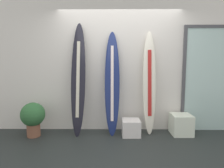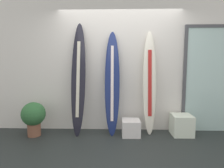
# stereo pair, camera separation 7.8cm
# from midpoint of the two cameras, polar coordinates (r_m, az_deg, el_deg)

# --- Properties ---
(ground) EXTENTS (8.00, 8.00, 0.04)m
(ground) POSITION_cam_midpoint_polar(r_m,az_deg,el_deg) (3.16, 2.05, -21.04)
(ground) COLOR #252A29
(wall_back) EXTENTS (7.20, 0.20, 2.80)m
(wall_back) POSITION_cam_midpoint_polar(r_m,az_deg,el_deg) (4.10, 1.62, 5.96)
(wall_back) COLOR silver
(wall_back) RESTS_ON ground
(surfboard_charcoal) EXTENTS (0.30, 0.47, 2.22)m
(surfboard_charcoal) POSITION_cam_midpoint_polar(r_m,az_deg,el_deg) (3.82, -10.59, 1.47)
(surfboard_charcoal) COLOR black
(surfboard_charcoal) RESTS_ON ground
(surfboard_navy) EXTENTS (0.30, 0.42, 2.06)m
(surfboard_navy) POSITION_cam_midpoint_polar(r_m,az_deg,el_deg) (3.80, -0.54, 0.28)
(surfboard_navy) COLOR navy
(surfboard_navy) RESTS_ON ground
(surfboard_ivory) EXTENTS (0.27, 0.31, 2.06)m
(surfboard_ivory) POSITION_cam_midpoint_polar(r_m,az_deg,el_deg) (3.89, 10.49, 0.14)
(surfboard_ivory) COLOR white
(surfboard_ivory) RESTS_ON ground
(display_block_left) EXTENTS (0.39, 0.39, 0.40)m
(display_block_left) POSITION_cam_midpoint_polar(r_m,az_deg,el_deg) (4.13, 19.35, -11.29)
(display_block_left) COLOR white
(display_block_left) RESTS_ON ground
(display_block_center) EXTENTS (0.36, 0.36, 0.31)m
(display_block_center) POSITION_cam_midpoint_polar(r_m,az_deg,el_deg) (3.89, 5.08, -12.80)
(display_block_center) COLOR silver
(display_block_center) RESTS_ON ground
(glass_door) EXTENTS (1.08, 0.06, 2.18)m
(glass_door) POSITION_cam_midpoint_polar(r_m,az_deg,el_deg) (4.43, 26.27, 1.76)
(glass_door) COLOR silver
(glass_door) RESTS_ON ground
(potted_plant) EXTENTS (0.46, 0.46, 0.67)m
(potted_plant) POSITION_cam_midpoint_polar(r_m,az_deg,el_deg) (4.07, -22.97, -8.90)
(potted_plant) COLOR brown
(potted_plant) RESTS_ON ground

